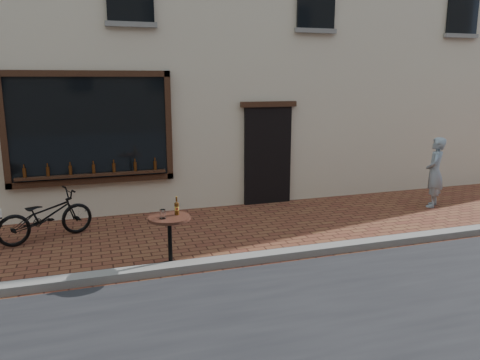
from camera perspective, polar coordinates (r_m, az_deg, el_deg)
name	(u,v)px	position (r m, az deg, el deg)	size (l,w,h in m)	color
ground	(234,270)	(7.17, -0.77, -10.86)	(90.00, 90.00, 0.00)	#5A2A1D
kerb	(230,261)	(7.32, -1.25, -9.84)	(90.00, 0.25, 0.12)	slate
cargo_bicycle	(44,216)	(8.97, -22.82, -4.02)	(1.97, 1.23, 0.94)	black
bistro_table	(170,232)	(7.09, -8.54, -6.23)	(0.63, 0.63, 1.09)	black
pedestrian	(435,172)	(11.23, 22.65, 0.87)	(0.57, 0.37, 1.56)	gray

